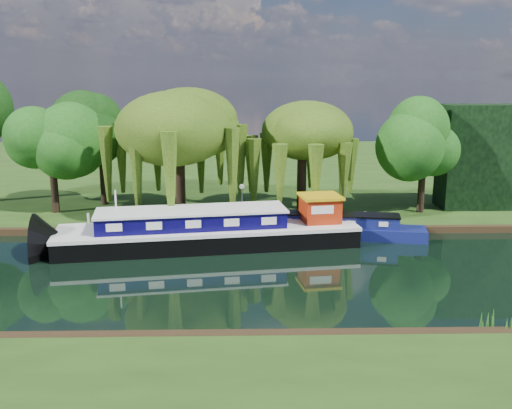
{
  "coord_description": "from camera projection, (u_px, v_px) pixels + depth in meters",
  "views": [
    {
      "loc": [
        0.62,
        -29.54,
        10.6
      ],
      "look_at": [
        1.38,
        4.82,
        2.8
      ],
      "focal_mm": 40.0,
      "sensor_mm": 36.0,
      "label": 1
    }
  ],
  "objects": [
    {
      "name": "lamppost",
      "position": [
        242.0,
        192.0,
        40.85
      ],
      "size": [
        0.36,
        0.36,
        2.56
      ],
      "color": "silver",
      "rests_on": "far_bank"
    },
    {
      "name": "willow_right",
      "position": [
        302.0,
        141.0,
        41.82
      ],
      "size": [
        6.13,
        6.13,
        7.47
      ],
      "color": "black",
      "rests_on": "far_bank"
    },
    {
      "name": "conifer_hedge",
      "position": [
        480.0,
        157.0,
        44.21
      ],
      "size": [
        6.0,
        3.0,
        8.0
      ],
      "primitive_type": "cube",
      "color": "black",
      "rests_on": "far_bank"
    },
    {
      "name": "tree_far_left",
      "position": [
        51.0,
        141.0,
        42.15
      ],
      "size": [
        4.92,
        4.92,
        7.93
      ],
      "color": "black",
      "rests_on": "far_bank"
    },
    {
      "name": "ground",
      "position": [
        233.0,
        274.0,
        31.13
      ],
      "size": [
        120.0,
        120.0,
        0.0
      ],
      "primitive_type": "plane",
      "color": "black"
    },
    {
      "name": "red_dinghy",
      "position": [
        127.0,
        245.0,
        36.55
      ],
      "size": [
        4.12,
        3.45,
        0.73
      ],
      "primitive_type": "imported",
      "rotation": [
        0.0,
        0.0,
        1.87
      ],
      "color": "#9C240B",
      "rests_on": "ground"
    },
    {
      "name": "dutch_barge",
      "position": [
        211.0,
        231.0,
        36.1
      ],
      "size": [
        19.26,
        7.0,
        3.98
      ],
      "rotation": [
        0.0,
        0.0,
        0.15
      ],
      "color": "black",
      "rests_on": "ground"
    },
    {
      "name": "reeds_near",
      "position": [
        394.0,
        322.0,
        23.78
      ],
      "size": [
        33.7,
        1.5,
        1.1
      ],
      "color": "#215516",
      "rests_on": "ground"
    },
    {
      "name": "willow_left",
      "position": [
        179.0,
        129.0,
        40.9
      ],
      "size": [
        7.35,
        7.35,
        8.81
      ],
      "color": "black",
      "rests_on": "far_bank"
    },
    {
      "name": "mooring_posts",
      "position": [
        227.0,
        219.0,
        39.1
      ],
      "size": [
        19.16,
        0.16,
        1.0
      ],
      "color": "silver",
      "rests_on": "far_bank"
    },
    {
      "name": "tree_far_mid",
      "position": [
        101.0,
        134.0,
        44.82
      ],
      "size": [
        5.04,
        5.04,
        8.24
      ],
      "color": "black",
      "rests_on": "far_bank"
    },
    {
      "name": "far_bank",
      "position": [
        238.0,
        170.0,
        64.23
      ],
      "size": [
        120.0,
        52.0,
        0.45
      ],
      "primitive_type": "cube",
      "color": "#203E11",
      "rests_on": "ground"
    },
    {
      "name": "tree_far_right",
      "position": [
        424.0,
        145.0,
        42.29
      ],
      "size": [
        4.55,
        4.55,
        7.44
      ],
      "color": "black",
      "rests_on": "far_bank"
    },
    {
      "name": "narrowboat",
      "position": [
        335.0,
        228.0,
        38.2
      ],
      "size": [
        12.11,
        4.0,
        1.74
      ],
      "rotation": [
        0.0,
        0.0,
        -0.17
      ],
      "color": "navy",
      "rests_on": "ground"
    }
  ]
}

